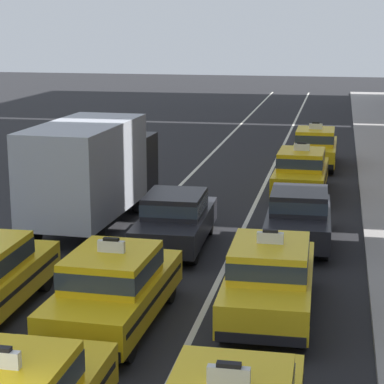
# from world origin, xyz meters

# --- Properties ---
(lane_stripe_left_center) EXTENTS (0.14, 80.00, 0.01)m
(lane_stripe_left_center) POSITION_xyz_m (-1.60, 20.00, 0.00)
(lane_stripe_left_center) COLOR silver
(lane_stripe_left_center) RESTS_ON ground
(lane_stripe_center_right) EXTENTS (0.14, 80.00, 0.01)m
(lane_stripe_center_right) POSITION_xyz_m (1.60, 20.00, 0.00)
(lane_stripe_center_right) COLOR silver
(lane_stripe_center_right) RESTS_ON ground
(box_truck_left_third) EXTENTS (2.47, 7.03, 3.27)m
(box_truck_left_third) POSITION_xyz_m (-3.05, 14.80, 1.78)
(box_truck_left_third) COLOR black
(box_truck_left_third) RESTS_ON ground
(taxi_center_second) EXTENTS (1.92, 4.60, 1.96)m
(taxi_center_second) POSITION_xyz_m (-0.06, 7.16, 0.88)
(taxi_center_second) COLOR black
(taxi_center_second) RESTS_ON ground
(sedan_center_third) EXTENTS (1.89, 4.35, 1.58)m
(sedan_center_third) POSITION_xyz_m (-0.03, 12.81, 0.85)
(sedan_center_third) COLOR black
(sedan_center_third) RESTS_ON ground
(taxi_right_second) EXTENTS (1.91, 4.59, 1.96)m
(taxi_right_second) POSITION_xyz_m (3.03, 8.39, 0.88)
(taxi_right_second) COLOR black
(taxi_right_second) RESTS_ON ground
(sedan_right_third) EXTENTS (1.87, 4.34, 1.58)m
(sedan_right_third) POSITION_xyz_m (3.33, 13.84, 0.85)
(sedan_right_third) COLOR black
(sedan_right_third) RESTS_ON ground
(taxi_right_fourth) EXTENTS (1.90, 4.59, 1.96)m
(taxi_right_fourth) POSITION_xyz_m (3.06, 20.03, 0.88)
(taxi_right_fourth) COLOR black
(taxi_right_fourth) RESTS_ON ground
(taxi_right_fifth) EXTENTS (1.85, 4.57, 1.96)m
(taxi_right_fifth) POSITION_xyz_m (3.36, 25.62, 0.88)
(taxi_right_fifth) COLOR black
(taxi_right_fifth) RESTS_ON ground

